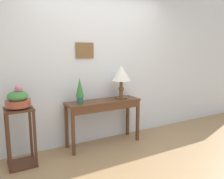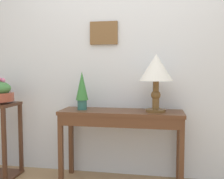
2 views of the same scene
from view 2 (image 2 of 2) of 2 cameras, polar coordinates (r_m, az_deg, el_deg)
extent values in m
cube|color=silver|center=(2.86, 3.32, 9.05)|extent=(9.00, 0.10, 2.80)
cube|color=brown|center=(2.85, -1.84, 12.45)|extent=(0.30, 0.02, 0.25)
cube|color=#ADAF95|center=(2.84, -1.86, 12.46)|extent=(0.24, 0.01, 0.20)
cube|color=#56331E|center=(2.61, 2.02, -5.10)|extent=(1.24, 0.38, 0.03)
cube|color=#56331E|center=(2.46, 1.46, -7.29)|extent=(1.18, 0.03, 0.10)
cube|color=#56331E|center=(2.69, -11.30, -13.13)|extent=(0.04, 0.05, 0.72)
cube|color=#56331E|center=(2.53, 15.18, -14.35)|extent=(0.04, 0.05, 0.72)
cube|color=#56331E|center=(2.98, -9.07, -11.41)|extent=(0.04, 0.04, 0.72)
cube|color=#56331E|center=(2.83, 14.61, -12.33)|extent=(0.04, 0.04, 0.72)
cylinder|color=brown|center=(2.58, 9.65, -4.59)|extent=(0.20, 0.20, 0.02)
cylinder|color=brown|center=(2.57, 9.67, -2.77)|extent=(0.07, 0.07, 0.14)
sphere|color=brown|center=(2.56, 9.69, -1.21)|extent=(0.10, 0.10, 0.10)
cylinder|color=brown|center=(2.55, 9.71, 0.36)|extent=(0.06, 0.06, 0.14)
cone|color=white|center=(2.55, 9.77, 4.85)|extent=(0.33, 0.33, 0.26)
cylinder|color=#2D665B|center=(2.68, -6.65, -3.38)|extent=(0.10, 0.10, 0.10)
cone|color=#387A38|center=(2.66, -6.69, 0.85)|extent=(0.13, 0.13, 0.29)
cube|color=#472819|center=(3.19, -23.49, -17.19)|extent=(0.36, 0.36, 0.03)
cube|color=#472819|center=(2.85, -22.82, -11.41)|extent=(0.04, 0.03, 0.75)
cube|color=#472819|center=(3.12, -19.61, -10.00)|extent=(0.04, 0.04, 0.75)
cylinder|color=#478442|center=(2.98, -23.56, 0.60)|extent=(0.05, 0.04, 0.13)
sphere|color=pink|center=(2.97, -23.11, 1.87)|extent=(0.05, 0.05, 0.05)
camera|label=1|loc=(2.16, -99.38, 9.82)|focal=36.24mm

